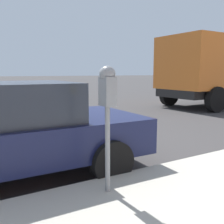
{
  "coord_description": "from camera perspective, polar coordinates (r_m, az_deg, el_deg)",
  "views": [
    {
      "loc": [
        -5.28,
        1.16,
        1.61
      ],
      "look_at": [
        -2.58,
        -0.43,
        1.13
      ],
      "focal_mm": 42.0,
      "sensor_mm": 36.0,
      "label": 1
    }
  ],
  "objects": [
    {
      "name": "parking_meter",
      "position": [
        3.08,
        -1.01,
        3.33
      ],
      "size": [
        0.21,
        0.19,
        1.53
      ],
      "color": "gray",
      "rests_on": "sidewalk"
    },
    {
      "name": "ground_plane",
      "position": [
        5.64,
        -17.49,
        -8.34
      ],
      "size": [
        220.0,
        220.0,
        0.0
      ],
      "primitive_type": "plane",
      "color": "#3D3A3A"
    }
  ]
}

